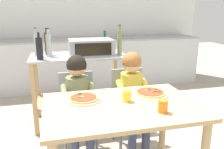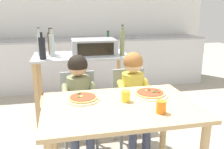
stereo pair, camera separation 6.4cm
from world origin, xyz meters
The scene contains 20 objects.
ground_plane centered at (0.00, 1.26, 0.00)m, with size 12.60×12.60×0.00m, color #A89E8C.
back_wall_tiled centered at (0.00, 3.21, 1.35)m, with size 5.07×0.14×2.70m.
kitchen_counter centered at (0.00, 2.80, 0.45)m, with size 4.57×0.60×1.10m.
kitchen_island_cart centered at (-0.17, 1.36, 0.60)m, with size 1.16×0.60×0.88m.
toaster_oven centered at (-0.01, 1.33, 0.98)m, with size 0.53×0.37×0.19m.
bottle_clear_vinegar centered at (-0.61, 1.18, 1.01)m, with size 0.07×0.07×0.30m.
bottle_slim_sauce centered at (0.32, 1.21, 1.04)m, with size 0.05×0.05×0.37m.
bottle_squat_spirits centered at (-0.51, 1.33, 1.03)m, with size 0.06×0.06×0.34m.
bottle_brown_beer centered at (0.22, 1.60, 0.99)m, with size 0.07×0.07×0.27m.
bottle_tall_green_wine centered at (-0.66, 1.41, 1.02)m, with size 0.05×0.05×0.34m.
bottle_dark_olive_oil centered at (-0.53, 1.47, 1.03)m, with size 0.06×0.06×0.33m.
dining_table centered at (0.00, 0.00, 0.63)m, with size 1.13×0.76×0.76m.
dining_chair_left centered at (-0.26, 0.69, 0.48)m, with size 0.36×0.36×0.81m.
dining_chair_right centered at (0.28, 0.69, 0.48)m, with size 0.36×0.36×0.81m.
child_in_olive_shirt centered at (-0.26, 0.57, 0.65)m, with size 0.32×0.42×1.00m.
child_in_yellow_shirt centered at (0.28, 0.57, 0.66)m, with size 0.32×0.42×1.01m.
pizza_plate_cream centered at (-0.26, 0.16, 0.77)m, with size 0.26×0.26×0.03m.
pizza_plate_white centered at (0.29, 0.15, 0.77)m, with size 0.29×0.29×0.03m.
drinking_cup_yellow centered at (0.05, 0.06, 0.80)m, with size 0.07×0.07×0.08m, color yellow.
drinking_cup_orange centered at (0.23, -0.19, 0.80)m, with size 0.07×0.07×0.09m, color orange.
Camera 2 is at (-0.41, -1.59, 1.44)m, focal length 38.39 mm.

